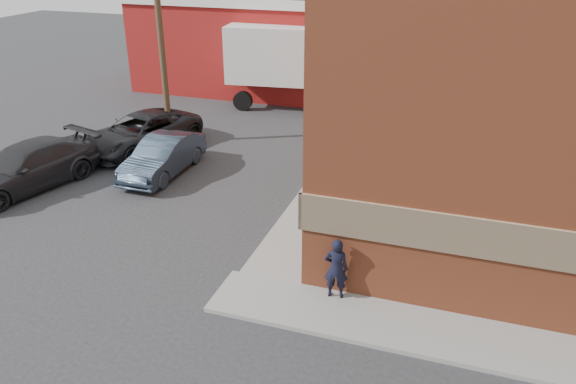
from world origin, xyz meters
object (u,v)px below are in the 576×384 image
Objects in this scene: sedan at (163,156)px; box_truck at (308,62)px; utility_pole at (160,34)px; suv_b at (26,167)px; man at (336,268)px; suv_a at (141,132)px; warehouse at (281,39)px.

box_truck reaches higher than sedan.
sedan is at bearing -64.22° from utility_pole.
sedan is 10.91m from box_truck.
utility_pole is 8.62m from box_truck.
utility_pole is at bearing 115.88° from sedan.
man is at bearing 1.24° from suv_b.
utility_pole reaches higher than suv_a.
warehouse is at bearing 118.95° from box_truck.
warehouse is 9.78× the size of man.
warehouse reaches higher than suv_a.
warehouse is at bearing 96.34° from suv_a.
box_truck is at bearing 75.43° from sedan.
suv_b is (-12.47, 3.18, -0.14)m from man.
warehouse is 14.47m from sedan.
man is 0.30× the size of suv_a.
utility_pole is at bearing -97.77° from warehouse.
warehouse is at bearing 82.23° from utility_pole.
sedan is at bearing -26.32° from suv_a.
man is at bearing -77.93° from box_truck.
man is 13.35m from suv_a.
warehouse is 22.03m from man.
sedan is 0.79× the size of suv_b.
suv_a is 1.00× the size of suv_b.
suv_a reaches higher than sedan.
suv_a is at bearing -119.05° from utility_pole.
man is 0.19× the size of box_truck.
warehouse reaches higher than sedan.
suv_a is at bearing -128.05° from box_truck.
utility_pole is 1.61× the size of suv_b.
sedan is 0.50× the size of box_truck.
suv_b reaches higher than suv_a.
suv_b reaches higher than sedan.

